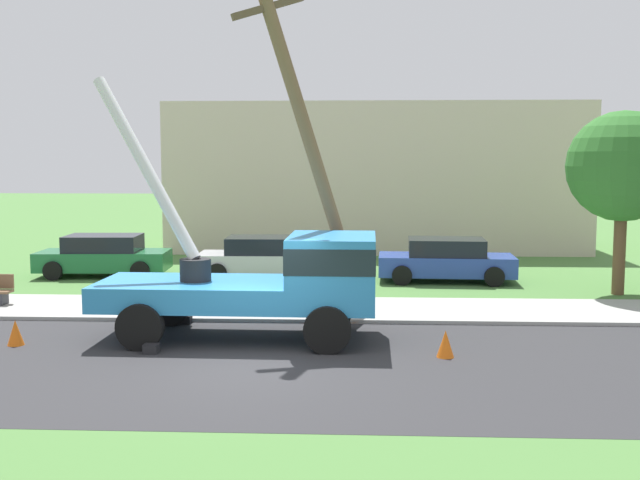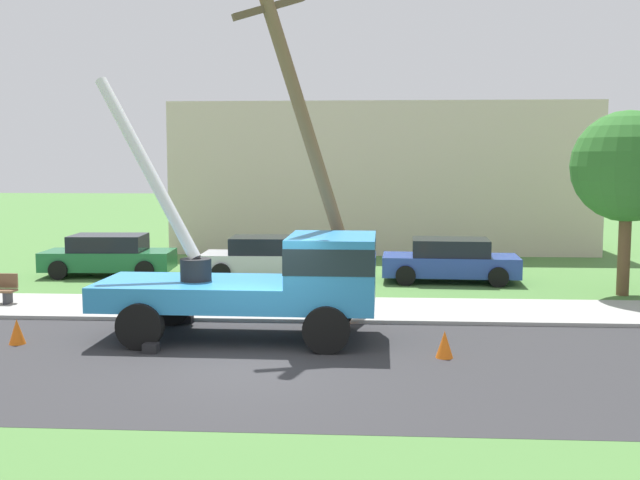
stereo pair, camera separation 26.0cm
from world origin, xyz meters
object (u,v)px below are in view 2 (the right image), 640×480
parked_sedan_green (109,255)px  parked_sedan_silver (268,258)px  leaning_utility_pole (311,143)px  utility_truck (274,277)px  parked_sedan_blue (450,260)px  traffic_cone_behind (17,332)px  roadside_tree_near (628,167)px  traffic_cone_ahead (445,344)px  traffic_cone_curbside (340,316)px

parked_sedan_green → parked_sedan_silver: bearing=-3.2°
leaning_utility_pole → parked_sedan_silver: leaning_utility_pole is taller
utility_truck → leaning_utility_pole: (0.70, 1.59, 3.01)m
utility_truck → parked_sedan_blue: utility_truck is taller
traffic_cone_behind → roadside_tree_near: (15.21, 6.95, 3.51)m
parked_sedan_silver → roadside_tree_near: bearing=-12.6°
traffic_cone_behind → parked_sedan_silver: bearing=65.4°
utility_truck → parked_sedan_green: bearing=127.8°
utility_truck → roadside_tree_near: bearing=32.2°
parked_sedan_green → utility_truck: bearing=-52.2°
parked_sedan_blue → traffic_cone_behind: bearing=-138.7°
leaning_utility_pole → traffic_cone_ahead: 5.92m
parked_sedan_silver → traffic_cone_behind: bearing=-114.6°
utility_truck → traffic_cone_behind: size_ratio=12.07×
traffic_cone_ahead → traffic_cone_behind: (-9.21, 0.57, 0.00)m
traffic_cone_curbside → parked_sedan_green: size_ratio=0.12×
roadside_tree_near → traffic_cone_curbside: bearing=-149.4°
traffic_cone_curbside → roadside_tree_near: roadside_tree_near is taller
leaning_utility_pole → parked_sedan_blue: size_ratio=1.92×
leaning_utility_pole → parked_sedan_silver: size_ratio=1.95×
leaning_utility_pole → roadside_tree_near: leaning_utility_pole is taller
parked_sedan_silver → roadside_tree_near: roadside_tree_near is taller
parked_sedan_green → roadside_tree_near: (16.50, -2.76, 3.08)m
utility_truck → parked_sedan_green: (-6.85, 8.83, -0.70)m
traffic_cone_curbside → parked_sedan_green: 11.26m
traffic_cone_curbside → parked_sedan_silver: 7.79m
traffic_cone_curbside → roadside_tree_near: 10.17m
parked_sedan_green → roadside_tree_near: 17.01m
leaning_utility_pole → parked_sedan_silver: (-1.96, 6.93, -3.70)m
parked_sedan_green → parked_sedan_silver: 5.60m
utility_truck → parked_sedan_silver: utility_truck is taller
parked_sedan_blue → roadside_tree_near: bearing=-23.9°
traffic_cone_ahead → parked_sedan_silver: (-4.91, 9.97, 0.43)m
traffic_cone_behind → roadside_tree_near: bearing=24.6°
parked_sedan_green → traffic_cone_ahead: bearing=-44.4°
utility_truck → roadside_tree_near: size_ratio=1.24×
traffic_cone_curbside → traffic_cone_behind: bearing=-163.3°
parked_sedan_silver → parked_sedan_blue: 6.06m
traffic_cone_behind → parked_sedan_green: bearing=97.6°
leaning_utility_pole → parked_sedan_silver: 8.10m
parked_sedan_blue → traffic_cone_ahead: bearing=-96.7°
utility_truck → parked_sedan_silver: (-1.26, 8.52, -0.70)m
utility_truck → traffic_cone_ahead: 4.09m
roadside_tree_near → traffic_cone_behind: bearing=-155.4°
utility_truck → leaning_utility_pole: bearing=66.1°
utility_truck → parked_sedan_green: 11.20m
utility_truck → traffic_cone_curbside: bearing=40.3°
traffic_cone_curbside → parked_sedan_blue: (3.36, 7.01, 0.43)m
traffic_cone_curbside → leaning_utility_pole: bearing=153.1°
leaning_utility_pole → parked_sedan_green: size_ratio=1.92×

